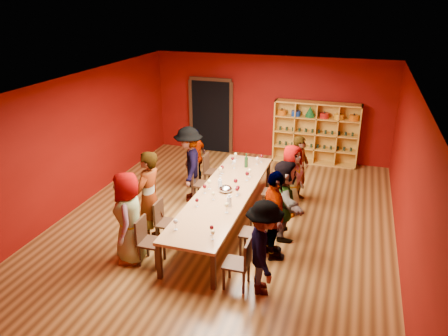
{
  "coord_description": "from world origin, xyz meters",
  "views": [
    {
      "loc": [
        2.47,
        -7.9,
        4.62
      ],
      "look_at": [
        -0.12,
        0.36,
        1.15
      ],
      "focal_mm": 35.0,
      "sensor_mm": 36.0,
      "label": 1
    }
  ],
  "objects_px": {
    "person_left_3": "(189,164)",
    "person_right_0": "(264,248)",
    "person_right_1": "(274,216)",
    "chair_person_left_3": "(199,181)",
    "chair_person_left_4": "(210,169)",
    "person_left_1": "(149,197)",
    "person_left_4": "(196,158)",
    "shelving_unit": "(316,130)",
    "chair_person_right_3": "(276,190)",
    "chair_person_right_2": "(265,212)",
    "wine_bottle": "(246,162)",
    "person_right_2": "(284,199)",
    "chair_person_right_1": "(256,231)",
    "tasting_table": "(224,195)",
    "chair_person_right_4": "(281,179)",
    "person_left_0": "(129,218)",
    "chair_person_left_0": "(147,239)",
    "person_right_3": "(291,180)",
    "chair_person_left_1": "(164,220)",
    "chair_person_right_0": "(241,261)",
    "spittoon_bowl": "(226,189)",
    "person_right_4": "(300,169)"
  },
  "relations": [
    {
      "from": "person_left_3",
      "to": "person_right_0",
      "type": "distance_m",
      "value": 3.79
    },
    {
      "from": "person_right_1",
      "to": "chair_person_left_3",
      "type": "bearing_deg",
      "value": 25.21
    },
    {
      "from": "person_left_3",
      "to": "chair_person_left_4",
      "type": "relative_size",
      "value": 2.02
    },
    {
      "from": "person_left_1",
      "to": "person_left_4",
      "type": "bearing_deg",
      "value": -173.02
    },
    {
      "from": "shelving_unit",
      "to": "chair_person_right_3",
      "type": "relative_size",
      "value": 2.7
    },
    {
      "from": "person_left_4",
      "to": "person_right_1",
      "type": "distance_m",
      "value": 3.66
    },
    {
      "from": "chair_person_right_2",
      "to": "wine_bottle",
      "type": "xyz_separation_m",
      "value": [
        -0.84,
        1.64,
        0.39
      ]
    },
    {
      "from": "chair_person_right_2",
      "to": "person_right_2",
      "type": "height_order",
      "value": "person_right_2"
    },
    {
      "from": "person_right_0",
      "to": "person_right_2",
      "type": "bearing_deg",
      "value": -18.39
    },
    {
      "from": "person_left_3",
      "to": "person_right_2",
      "type": "distance_m",
      "value": 2.66
    },
    {
      "from": "chair_person_right_1",
      "to": "chair_person_right_2",
      "type": "height_order",
      "value": "same"
    },
    {
      "from": "shelving_unit",
      "to": "person_left_1",
      "type": "distance_m",
      "value": 5.96
    },
    {
      "from": "person_left_3",
      "to": "tasting_table",
      "type": "bearing_deg",
      "value": 28.48
    },
    {
      "from": "chair_person_right_1",
      "to": "chair_person_right_2",
      "type": "distance_m",
      "value": 0.8
    },
    {
      "from": "person_left_3",
      "to": "chair_person_left_4",
      "type": "bearing_deg",
      "value": 139.88
    },
    {
      "from": "person_right_0",
      "to": "chair_person_right_4",
      "type": "distance_m",
      "value": 3.66
    },
    {
      "from": "person_left_0",
      "to": "chair_person_left_3",
      "type": "bearing_deg",
      "value": 151.96
    },
    {
      "from": "chair_person_left_0",
      "to": "person_left_0",
      "type": "height_order",
      "value": "person_left_0"
    },
    {
      "from": "person_left_0",
      "to": "person_right_3",
      "type": "height_order",
      "value": "person_left_0"
    },
    {
      "from": "chair_person_left_1",
      "to": "chair_person_left_3",
      "type": "xyz_separation_m",
      "value": [
        0.0,
        1.98,
        0.0
      ]
    },
    {
      "from": "chair_person_left_0",
      "to": "chair_person_right_3",
      "type": "distance_m",
      "value": 3.29
    },
    {
      "from": "shelving_unit",
      "to": "chair_person_right_0",
      "type": "xyz_separation_m",
      "value": [
        -0.49,
        -6.28,
        -0.49
      ]
    },
    {
      "from": "person_right_2",
      "to": "wine_bottle",
      "type": "relative_size",
      "value": 4.78
    },
    {
      "from": "person_left_4",
      "to": "chair_person_right_0",
      "type": "bearing_deg",
      "value": 39.36
    },
    {
      "from": "chair_person_left_1",
      "to": "chair_person_right_3",
      "type": "distance_m",
      "value": 2.71
    },
    {
      "from": "chair_person_left_3",
      "to": "person_right_1",
      "type": "xyz_separation_m",
      "value": [
        2.15,
        -1.85,
        0.37
      ]
    },
    {
      "from": "chair_person_right_3",
      "to": "spittoon_bowl",
      "type": "distance_m",
      "value": 1.32
    },
    {
      "from": "person_right_3",
      "to": "spittoon_bowl",
      "type": "distance_m",
      "value": 1.53
    },
    {
      "from": "chair_person_right_3",
      "to": "person_right_2",
      "type": "bearing_deg",
      "value": -71.18
    },
    {
      "from": "chair_person_left_1",
      "to": "person_right_1",
      "type": "bearing_deg",
      "value": 3.4
    },
    {
      "from": "chair_person_right_3",
      "to": "spittoon_bowl",
      "type": "xyz_separation_m",
      "value": [
        -0.89,
        -0.92,
        0.32
      ]
    },
    {
      "from": "shelving_unit",
      "to": "person_right_3",
      "type": "distance_m",
      "value": 3.36
    },
    {
      "from": "chair_person_right_2",
      "to": "person_right_3",
      "type": "height_order",
      "value": "person_right_3"
    },
    {
      "from": "person_left_0",
      "to": "person_left_3",
      "type": "xyz_separation_m",
      "value": [
        0.09,
        2.72,
        0.03
      ]
    },
    {
      "from": "person_left_1",
      "to": "chair_person_left_1",
      "type": "bearing_deg",
      "value": 95.22
    },
    {
      "from": "chair_person_left_3",
      "to": "person_left_3",
      "type": "bearing_deg",
      "value": -180.0
    },
    {
      "from": "chair_person_left_1",
      "to": "person_left_4",
      "type": "xyz_separation_m",
      "value": [
        -0.39,
        2.77,
        0.27
      ]
    },
    {
      "from": "chair_person_left_3",
      "to": "chair_person_right_4",
      "type": "relative_size",
      "value": 1.0
    },
    {
      "from": "chair_person_right_1",
      "to": "person_right_4",
      "type": "relative_size",
      "value": 0.56
    },
    {
      "from": "person_right_4",
      "to": "tasting_table",
      "type": "bearing_deg",
      "value": 154.65
    },
    {
      "from": "person_right_4",
      "to": "spittoon_bowl",
      "type": "distance_m",
      "value": 2.09
    },
    {
      "from": "chair_person_right_0",
      "to": "person_right_0",
      "type": "height_order",
      "value": "person_right_0"
    },
    {
      "from": "chair_person_left_1",
      "to": "chair_person_right_4",
      "type": "height_order",
      "value": "same"
    },
    {
      "from": "chair_person_left_1",
      "to": "chair_person_right_4",
      "type": "xyz_separation_m",
      "value": [
        1.82,
        2.71,
        0.0
      ]
    },
    {
      "from": "person_left_1",
      "to": "chair_person_left_4",
      "type": "height_order",
      "value": "person_left_1"
    },
    {
      "from": "tasting_table",
      "to": "chair_person_right_2",
      "type": "height_order",
      "value": "chair_person_right_2"
    },
    {
      "from": "person_left_0",
      "to": "chair_person_left_3",
      "type": "height_order",
      "value": "person_left_0"
    },
    {
      "from": "shelving_unit",
      "to": "chair_person_left_3",
      "type": "distance_m",
      "value": 4.12
    },
    {
      "from": "chair_person_left_4",
      "to": "person_right_3",
      "type": "bearing_deg",
      "value": -19.55
    },
    {
      "from": "person_left_3",
      "to": "wine_bottle",
      "type": "relative_size",
      "value": 5.2
    }
  ]
}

